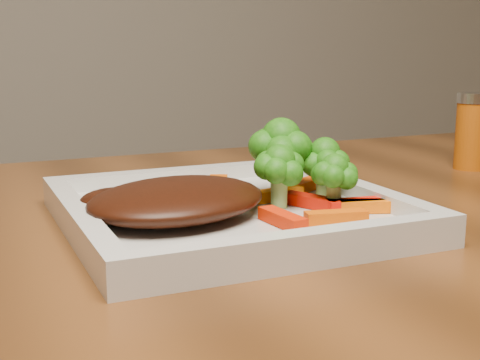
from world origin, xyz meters
name	(u,v)px	position (x,y,z in m)	size (l,w,h in m)	color
plate	(229,217)	(-0.17, 0.22, 0.76)	(0.27, 0.27, 0.01)	silver
steak	(177,200)	(-0.21, 0.21, 0.78)	(0.15, 0.12, 0.03)	#361308
broccoli_0	(281,159)	(-0.10, 0.25, 0.80)	(0.07, 0.07, 0.07)	#367213
broccoli_1	(325,163)	(-0.07, 0.23, 0.79)	(0.05, 0.05, 0.06)	#116B13
broccoli_2	(334,175)	(-0.08, 0.19, 0.79)	(0.04, 0.04, 0.06)	#386E12
broccoli_3	(279,172)	(-0.12, 0.21, 0.79)	(0.05, 0.05, 0.06)	#1E6110
carrot_0	(336,217)	(-0.11, 0.14, 0.77)	(0.05, 0.01, 0.01)	#E15203
carrot_1	(369,206)	(-0.06, 0.16, 0.77)	(0.05, 0.01, 0.01)	#F86704
carrot_2	(282,219)	(-0.15, 0.16, 0.77)	(0.05, 0.01, 0.01)	red
carrot_3	(308,184)	(-0.07, 0.26, 0.77)	(0.06, 0.02, 0.01)	#DB4203
carrot_4	(217,186)	(-0.15, 0.29, 0.77)	(0.06, 0.02, 0.01)	#D54E03
carrot_5	(312,201)	(-0.10, 0.20, 0.77)	(0.05, 0.01, 0.01)	red
carrot_6	(277,194)	(-0.11, 0.23, 0.77)	(0.05, 0.01, 0.01)	#F96904
spice_shaker	(472,131)	(0.20, 0.33, 0.80)	(0.04, 0.04, 0.09)	#A74B09
carrot_7	(362,205)	(-0.06, 0.17, 0.77)	(0.06, 0.02, 0.01)	#EE1203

